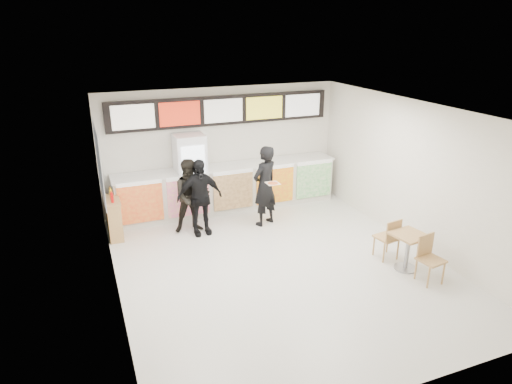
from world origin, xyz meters
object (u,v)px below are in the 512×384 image
customer_left (191,196)px  service_counter (229,188)px  cafe_table (408,245)px  customer_main (265,186)px  customer_mid (200,197)px  condiment_ledge (114,218)px  drinks_fridge (191,176)px

customer_left → service_counter: bearing=41.7°
service_counter → cafe_table: 4.64m
customer_main → cafe_table: size_ratio=1.23×
customer_mid → condiment_ledge: 1.91m
customer_main → customer_mid: bearing=-26.2°
condiment_ledge → customer_mid: bearing=-16.5°
drinks_fridge → customer_main: (1.43, -1.18, -0.06)m
customer_left → customer_mid: customer_mid is taller
service_counter → drinks_fridge: bearing=179.0°
customer_main → drinks_fridge: bearing=-64.1°
condiment_ledge → service_counter: bearing=11.7°
drinks_fridge → customer_main: bearing=-39.5°
customer_left → customer_mid: bearing=-55.2°
service_counter → customer_main: 1.31m
service_counter → condiment_ledge: bearing=-168.3°
drinks_fridge → customer_left: bearing=-103.6°
customer_left → cafe_table: bearing=-39.8°
customer_main → customer_left: customer_main is taller
customer_mid → condiment_ledge: bearing=161.3°
service_counter → drinks_fridge: 1.03m
cafe_table → condiment_ledge: 6.12m
customer_left → condiment_ledge: (-1.66, 0.32, -0.39)m
customer_left → customer_main: bearing=-5.1°
cafe_table → customer_left: bearing=127.6°
drinks_fridge → customer_left: size_ratio=1.20×
customer_mid → customer_left: bearing=119.0°
drinks_fridge → customer_mid: size_ratio=1.16×
customer_left → condiment_ledge: bearing=172.8°
customer_mid → customer_main: bearing=-3.9°
customer_left → customer_mid: 0.25m
customer_main → cafe_table: 3.41m
customer_main → cafe_table: bearing=95.7°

